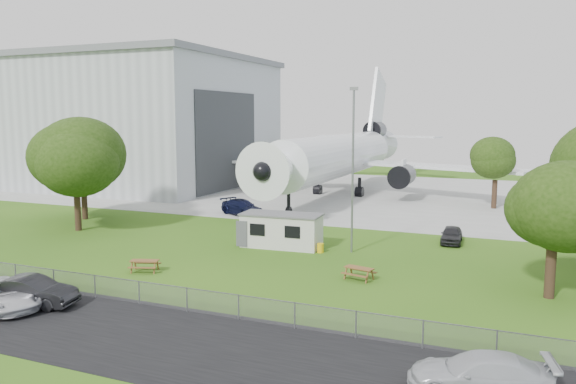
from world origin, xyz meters
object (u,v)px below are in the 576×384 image
at_px(site_cabin, 282,230).
at_px(car_centre_sedan, 32,292).
at_px(hangar, 115,121).
at_px(airliner, 341,154).
at_px(picnic_west, 145,272).
at_px(picnic_east, 359,279).

bearing_deg(site_cabin, car_centre_sedan, -110.98).
relative_size(hangar, airliner, 0.90).
distance_m(site_cabin, car_centre_sedan, 19.00).
relative_size(picnic_west, picnic_east, 1.00).
bearing_deg(site_cabin, picnic_west, -118.90).
height_order(hangar, picnic_west, hangar).
height_order(hangar, car_centre_sedan, hangar).
xyz_separation_m(hangar, picnic_west, (35.24, -40.07, -9.41)).
bearing_deg(picnic_west, hangar, 112.30).
height_order(site_cabin, picnic_west, site_cabin).
xyz_separation_m(hangar, picnic_east, (48.58, -36.39, -9.41)).
xyz_separation_m(hangar, car_centre_sedan, (33.89, -47.93, -8.62)).
height_order(hangar, airliner, hangar).
bearing_deg(airliner, hangar, 179.78).
bearing_deg(airliner, site_cabin, -81.08).
bearing_deg(picnic_east, site_cabin, 155.02).
height_order(airliner, car_centre_sedan, airliner).
height_order(airliner, site_cabin, airliner).
bearing_deg(picnic_east, hangar, 156.33).
bearing_deg(site_cabin, picnic_east, -38.14).
bearing_deg(picnic_east, car_centre_sedan, -128.71).
height_order(site_cabin, picnic_east, site_cabin).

